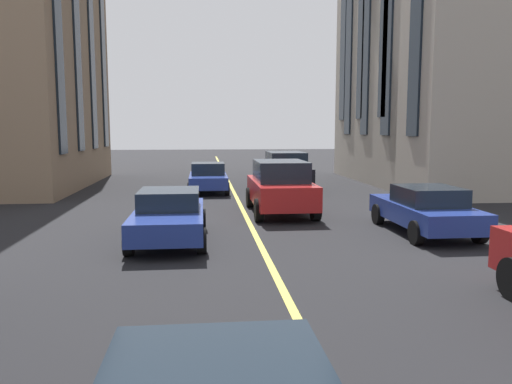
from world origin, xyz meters
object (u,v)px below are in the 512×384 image
(car_blue_mid, at_px, (169,215))
(car_black_parked_b, at_px, (286,170))
(car_blue_oncoming, at_px, (208,178))
(car_red_parked_a, at_px, (280,186))
(car_blue_trailing, at_px, (425,209))

(car_blue_mid, bearing_deg, car_black_parked_b, -24.08)
(car_blue_oncoming, distance_m, car_red_parked_a, 6.92)
(car_black_parked_b, bearing_deg, car_blue_trailing, -168.13)
(car_blue_oncoming, relative_size, car_black_parked_b, 0.83)
(car_blue_mid, xyz_separation_m, car_red_parked_a, (4.14, -3.64, 0.27))
(car_blue_trailing, bearing_deg, car_red_parked_a, 43.25)
(car_blue_mid, bearing_deg, car_red_parked_a, -41.30)
(car_blue_oncoming, height_order, car_red_parked_a, car_red_parked_a)
(car_blue_mid, relative_size, car_blue_oncoming, 1.13)
(car_blue_oncoming, relative_size, car_red_parked_a, 0.83)
(car_blue_mid, distance_m, car_red_parked_a, 5.52)
(car_blue_oncoming, xyz_separation_m, car_blue_trailing, (-10.32, -6.12, 0.00))
(car_blue_mid, distance_m, car_blue_oncoming, 10.66)
(car_blue_trailing, bearing_deg, car_blue_oncoming, 30.67)
(car_blue_mid, xyz_separation_m, car_blue_trailing, (0.28, -7.27, 0.00))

